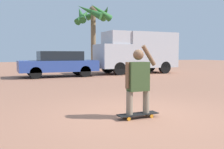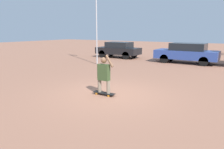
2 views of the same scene
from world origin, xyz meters
TOP-DOWN VIEW (x-y plane):
  - ground_plane at (0.00, 0.00)m, footprint 80.00×80.00m
  - skateboard at (-0.12, -0.23)m, footprint 0.91×0.26m
  - person_skateboarder at (-0.12, -0.23)m, footprint 0.74×0.22m
  - camper_van at (6.06, 10.52)m, footprint 5.69×2.18m
  - parked_car_blue at (0.43, 10.13)m, footprint 4.56×1.89m
  - palm_tree_near_van at (4.97, 16.59)m, footprint 3.61×3.69m

SIDE VIEW (x-z plane):
  - ground_plane at x=0.00m, z-range 0.00..0.00m
  - skateboard at x=-0.12m, z-range 0.03..0.13m
  - parked_car_blue at x=0.43m, z-range 0.04..1.57m
  - person_skateboarder at x=-0.12m, z-range 0.12..1.59m
  - camper_van at x=6.06m, z-range 0.14..3.00m
  - palm_tree_near_van at x=4.97m, z-range 1.74..7.56m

